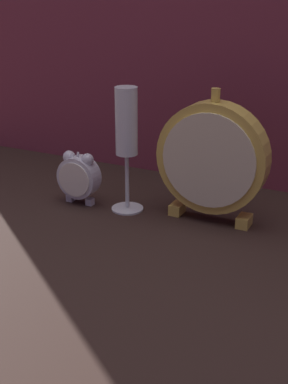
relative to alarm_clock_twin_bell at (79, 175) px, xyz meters
name	(u,v)px	position (x,y,z in m)	size (l,w,h in m)	color
ground_plane	(120,243)	(0.14, -0.10, -0.05)	(4.00, 4.00, 0.00)	black
alarm_clock_twin_bell	(79,175)	(0.00, 0.00, 0.00)	(0.07, 0.03, 0.09)	silver
mantel_clock_silver	(212,159)	(0.23, 0.03, 0.05)	(0.18, 0.04, 0.22)	gold
champagne_flute	(127,132)	(0.09, 0.01, 0.08)	(0.05, 0.05, 0.21)	silver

